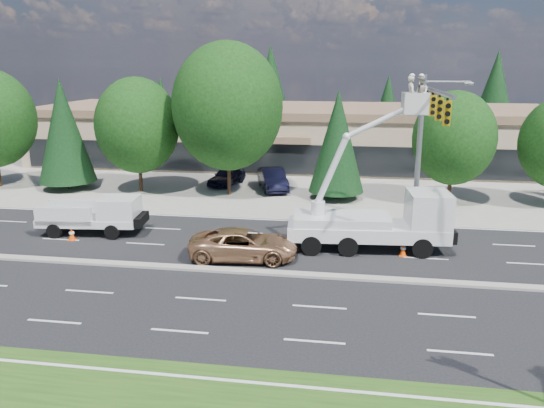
% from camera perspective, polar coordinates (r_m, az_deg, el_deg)
% --- Properties ---
extents(ground, '(140.00, 140.00, 0.00)m').
position_cam_1_polar(ground, '(25.68, -5.69, -7.17)').
color(ground, black).
rests_on(ground, ground).
extents(concrete_apron, '(140.00, 22.00, 0.01)m').
position_cam_1_polar(concrete_apron, '(44.50, 0.63, 2.41)').
color(concrete_apron, gray).
rests_on(concrete_apron, ground).
extents(road_median, '(120.00, 0.55, 0.12)m').
position_cam_1_polar(road_median, '(25.65, -5.69, -7.04)').
color(road_median, gray).
rests_on(road_median, ground).
extents(strip_mall, '(50.40, 15.40, 5.50)m').
position_cam_1_polar(strip_mall, '(53.78, 2.15, 7.61)').
color(strip_mall, tan).
rests_on(strip_mall, ground).
extents(tree_front_b, '(4.36, 4.36, 8.59)m').
position_cam_1_polar(tree_front_b, '(44.25, -21.49, 7.36)').
color(tree_front_b, '#332114').
rests_on(tree_front_b, ground).
extents(tree_front_c, '(6.28, 6.28, 8.71)m').
position_cam_1_polar(tree_front_c, '(41.53, -14.29, 8.18)').
color(tree_front_c, '#332114').
rests_on(tree_front_c, ground).
extents(tree_front_d, '(8.10, 8.10, 11.25)m').
position_cam_1_polar(tree_front_d, '(39.21, -4.80, 10.40)').
color(tree_front_d, '#332114').
rests_on(tree_front_d, ground).
extents(tree_front_e, '(4.00, 4.00, 7.88)m').
position_cam_1_polar(tree_front_e, '(38.42, 7.05, 6.71)').
color(tree_front_e, '#332114').
rests_on(tree_front_e, ground).
extents(tree_front_f, '(5.68, 5.68, 7.88)m').
position_cam_1_polar(tree_front_f, '(38.98, 18.98, 6.71)').
color(tree_front_f, '#332114').
rests_on(tree_front_f, ground).
extents(tree_back_a, '(4.10, 4.10, 8.09)m').
position_cam_1_polar(tree_back_a, '(69.54, -11.79, 10.21)').
color(tree_back_a, '#332114').
rests_on(tree_back_a, ground).
extents(tree_back_b, '(5.99, 5.99, 11.81)m').
position_cam_1_polar(tree_back_b, '(65.89, -0.13, 12.01)').
color(tree_back_b, '#332114').
rests_on(tree_back_b, ground).
extents(tree_back_c, '(4.24, 4.24, 8.36)m').
position_cam_1_polar(tree_back_c, '(65.35, 12.29, 10.03)').
color(tree_back_c, '#332114').
rests_on(tree_back_c, ground).
extents(tree_back_d, '(5.66, 5.66, 11.16)m').
position_cam_1_polar(tree_back_d, '(67.05, 22.82, 10.63)').
color(tree_back_d, '#332114').
rests_on(tree_back_d, ground).
extents(signal_mast, '(2.76, 10.16, 9.00)m').
position_cam_1_polar(signal_mast, '(30.54, 16.21, 7.62)').
color(signal_mast, gray).
rests_on(signal_mast, ground).
extents(utility_pickup, '(5.88, 2.70, 2.18)m').
position_cam_1_polar(utility_pickup, '(32.33, -18.31, -1.52)').
color(utility_pickup, silver).
rests_on(utility_pickup, ground).
extents(bucket_truck, '(8.52, 3.27, 9.13)m').
position_cam_1_polar(bucket_truck, '(28.39, 11.67, -1.11)').
color(bucket_truck, silver).
rests_on(bucket_truck, ground).
extents(traffic_cone_a, '(0.40, 0.40, 0.70)m').
position_cam_1_polar(traffic_cone_a, '(31.80, -20.75, -3.06)').
color(traffic_cone_a, '#FF4F08').
rests_on(traffic_cone_a, ground).
extents(traffic_cone_b, '(0.40, 0.40, 0.70)m').
position_cam_1_polar(traffic_cone_b, '(28.74, -6.29, -4.03)').
color(traffic_cone_b, '#FF4F08').
rests_on(traffic_cone_b, ground).
extents(traffic_cone_c, '(0.40, 0.40, 0.70)m').
position_cam_1_polar(traffic_cone_c, '(28.55, -3.26, -4.09)').
color(traffic_cone_c, '#FF4F08').
rests_on(traffic_cone_c, ground).
extents(traffic_cone_d, '(0.40, 0.40, 0.70)m').
position_cam_1_polar(traffic_cone_d, '(28.17, 13.92, -4.79)').
color(traffic_cone_d, '#FF4F08').
rests_on(traffic_cone_d, ground).
extents(minivan, '(5.66, 3.00, 1.51)m').
position_cam_1_polar(minivan, '(26.86, -3.09, -4.38)').
color(minivan, '#A97852').
rests_on(minivan, ground).
extents(parked_car_west, '(2.77, 4.50, 1.43)m').
position_cam_1_polar(parked_car_west, '(43.39, -4.90, 2.99)').
color(parked_car_west, black).
rests_on(parked_car_west, ground).
extents(parked_car_east, '(3.25, 5.35, 1.67)m').
position_cam_1_polar(parked_car_east, '(41.59, 0.09, 2.69)').
color(parked_car_east, black).
rests_on(parked_car_east, ground).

